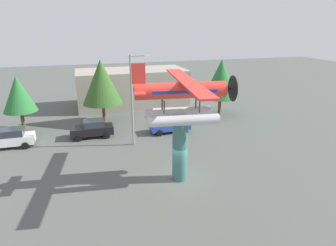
{
  "coord_description": "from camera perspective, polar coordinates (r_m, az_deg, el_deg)",
  "views": [
    {
      "loc": [
        -6.34,
        -18.16,
        10.86
      ],
      "look_at": [
        0.0,
        3.0,
        3.4
      ],
      "focal_mm": 31.22,
      "sensor_mm": 36.0,
      "label": 1
    }
  ],
  "objects": [
    {
      "name": "floatplane_monument",
      "position": [
        19.82,
        2.87,
        5.05
      ],
      "size": [
        7.06,
        10.45,
        4.0
      ],
      "rotation": [
        0.0,
        0.0,
        -0.13
      ],
      "color": "silver",
      "rests_on": "display_pedestal"
    },
    {
      "name": "car_near_white",
      "position": [
        30.75,
        -28.38,
        -2.62
      ],
      "size": [
        4.2,
        2.02,
        1.76
      ],
      "rotation": [
        0.0,
        0.0,
        3.14
      ],
      "color": "white",
      "rests_on": "ground"
    },
    {
      "name": "storefront_building",
      "position": [
        41.57,
        -7.06,
        6.9
      ],
      "size": [
        14.86,
        6.94,
        4.97
      ],
      "primitive_type": "cube",
      "color": "#9E9384",
      "rests_on": "ground"
    },
    {
      "name": "streetlight_primary",
      "position": [
        26.62,
        -6.71,
        5.46
      ],
      "size": [
        1.84,
        0.28,
        8.39
      ],
      "color": "gray",
      "rests_on": "ground"
    },
    {
      "name": "ground_plane",
      "position": [
        22.09,
        2.27,
        -10.8
      ],
      "size": [
        140.0,
        140.0,
        0.0
      ],
      "primitive_type": "plane",
      "color": "#515651"
    },
    {
      "name": "tree_west",
      "position": [
        33.94,
        -27.18,
        5.08
      ],
      "size": [
        3.38,
        3.38,
        5.98
      ],
      "color": "brown",
      "rests_on": "ground"
    },
    {
      "name": "car_mid_black",
      "position": [
        30.46,
        -14.53,
        -1.08
      ],
      "size": [
        4.2,
        2.02,
        1.76
      ],
      "rotation": [
        0.0,
        0.0,
        3.14
      ],
      "color": "black",
      "rests_on": "ground"
    },
    {
      "name": "car_far_blue",
      "position": [
        30.87,
        0.46,
        -0.2
      ],
      "size": [
        4.2,
        2.02,
        1.76
      ],
      "rotation": [
        0.0,
        0.0,
        3.14
      ],
      "color": "#2847B7",
      "rests_on": "ground"
    },
    {
      "name": "tree_center_back",
      "position": [
        36.69,
        10.33,
        8.49
      ],
      "size": [
        4.26,
        4.26,
        6.95
      ],
      "color": "brown",
      "rests_on": "ground"
    },
    {
      "name": "tree_east",
      "position": [
        33.56,
        -12.85,
        7.85
      ],
      "size": [
        4.44,
        4.44,
        7.31
      ],
      "color": "brown",
      "rests_on": "ground"
    },
    {
      "name": "display_pedestal",
      "position": [
        21.07,
        2.35,
        -5.43
      ],
      "size": [
        1.1,
        1.1,
        4.53
      ],
      "primitive_type": "cylinder",
      "color": "#386B66",
      "rests_on": "ground"
    }
  ]
}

